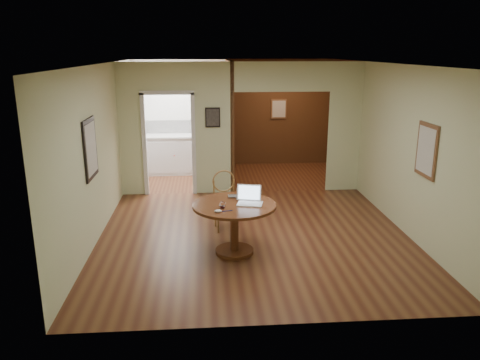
{
  "coord_description": "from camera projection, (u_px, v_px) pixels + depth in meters",
  "views": [
    {
      "loc": [
        -0.77,
        -6.99,
        2.93
      ],
      "look_at": [
        -0.25,
        -0.2,
        1.02
      ],
      "focal_mm": 35.0,
      "sensor_mm": 36.0,
      "label": 1
    }
  ],
  "objects": [
    {
      "name": "kitchen_cabinet",
      "position": [
        181.0,
        154.0,
        11.37
      ],
      "size": [
        2.06,
        0.6,
        0.94
      ],
      "color": "silver",
      "rests_on": "ground"
    },
    {
      "name": "dining_table",
      "position": [
        234.0,
        217.0,
        6.84
      ],
      "size": [
        1.22,
        1.22,
        0.76
      ],
      "rotation": [
        0.0,
        0.0,
        0.3
      ],
      "color": "brown",
      "rests_on": "ground"
    },
    {
      "name": "chair",
      "position": [
        225.0,
        197.0,
        7.83
      ],
      "size": [
        0.47,
        0.47,
        0.99
      ],
      "rotation": [
        0.0,
        0.0,
        0.13
      ],
      "color": "olive",
      "rests_on": "ground"
    },
    {
      "name": "closed_laptop",
      "position": [
        239.0,
        197.0,
        7.07
      ],
      "size": [
        0.34,
        0.23,
        0.03
      ],
      "primitive_type": "imported",
      "rotation": [
        0.0,
        0.0,
        0.06
      ],
      "color": "#A7A6AB",
      "rests_on": "dining_table"
    },
    {
      "name": "mouse",
      "position": [
        218.0,
        211.0,
        6.43
      ],
      "size": [
        0.1,
        0.06,
        0.04
      ],
      "primitive_type": "ellipsoid",
      "rotation": [
        0.0,
        0.0,
        -0.03
      ],
      "color": "white",
      "rests_on": "dining_table"
    },
    {
      "name": "pen",
      "position": [
        227.0,
        211.0,
        6.49
      ],
      "size": [
        0.15,
        0.04,
        0.01
      ],
      "primitive_type": "cylinder",
      "rotation": [
        0.0,
        1.57,
        0.22
      ],
      "color": "navy",
      "rests_on": "dining_table"
    },
    {
      "name": "wine_glass",
      "position": [
        222.0,
        205.0,
        6.6
      ],
      "size": [
        0.09,
        0.09,
        0.1
      ],
      "primitive_type": null,
      "color": "white",
      "rests_on": "dining_table"
    },
    {
      "name": "grocery_bag",
      "position": [
        213.0,
        128.0,
        11.26
      ],
      "size": [
        0.37,
        0.35,
        0.3
      ],
      "primitive_type": "ellipsoid",
      "rotation": [
        0.0,
        0.0,
        0.36
      ],
      "color": "beige",
      "rests_on": "kitchen_cabinet"
    },
    {
      "name": "floor",
      "position": [
        254.0,
        237.0,
        7.56
      ],
      "size": [
        5.0,
        5.0,
        0.0
      ],
      "primitive_type": "plane",
      "color": "#4A2215",
      "rests_on": "ground"
    },
    {
      "name": "open_laptop",
      "position": [
        249.0,
        199.0,
        6.82
      ],
      "size": [
        0.41,
        0.39,
        0.25
      ],
      "rotation": [
        0.0,
        0.0,
        -0.24
      ],
      "color": "white",
      "rests_on": "dining_table"
    },
    {
      "name": "room_shell",
      "position": [
        218.0,
        128.0,
        10.16
      ],
      "size": [
        5.2,
        7.5,
        5.0
      ],
      "color": "white",
      "rests_on": "ground"
    }
  ]
}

